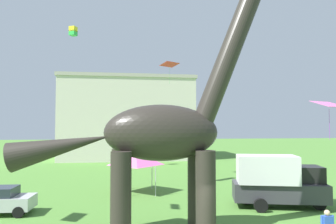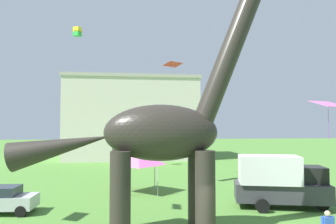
{
  "view_description": "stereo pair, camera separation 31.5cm",
  "coord_description": "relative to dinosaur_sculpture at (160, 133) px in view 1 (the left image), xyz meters",
  "views": [
    {
      "loc": [
        -3.22,
        -12.25,
        4.97
      ],
      "look_at": [
        -0.96,
        3.27,
        5.7
      ],
      "focal_mm": 34.51,
      "sensor_mm": 36.0,
      "label": 1
    },
    {
      "loc": [
        -2.91,
        -12.3,
        4.97
      ],
      "look_at": [
        -0.96,
        3.27,
        5.7
      ],
      "focal_mm": 34.51,
      "sensor_mm": 36.0,
      "label": 2
    }
  ],
  "objects": [
    {
      "name": "festival_canopy_tent",
      "position": [
        -0.68,
        9.64,
        -2.16
      ],
      "size": [
        3.15,
        3.15,
        3.0
      ],
      "color": "#B2B2B7",
      "rests_on": "ground_plane"
    },
    {
      "name": "kite_mid_center",
      "position": [
        2.84,
        15.89,
        6.37
      ],
      "size": [
        2.06,
        1.92,
        2.04
      ],
      "color": "red"
    },
    {
      "name": "kite_mid_left",
      "position": [
        -7.34,
        22.74,
        11.27
      ],
      "size": [
        0.96,
        0.96,
        1.03
      ],
      "color": "yellow"
    },
    {
      "name": "parked_box_truck",
      "position": [
        7.84,
        4.06,
        -3.06
      ],
      "size": [
        5.95,
        3.49,
        3.2
      ],
      "rotation": [
        0.0,
        0.0,
        -0.26
      ],
      "color": "#38383D",
      "rests_on": "ground_plane"
    },
    {
      "name": "kite_mid_right",
      "position": [
        5.43,
        -4.6,
        1.06
      ],
      "size": [
        1.3,
        1.12,
        1.39
      ],
      "color": "pink"
    },
    {
      "name": "dinosaur_sculpture",
      "position": [
        0.0,
        0.0,
        0.0
      ],
      "size": [
        12.44,
        2.64,
        13.01
      ],
      "rotation": [
        0.0,
        0.0,
        -0.32
      ],
      "color": "#2D2823",
      "rests_on": "ground_plane"
    },
    {
      "name": "background_building_block",
      "position": [
        -0.85,
        38.0,
        1.65
      ],
      "size": [
        20.34,
        13.67,
        12.69
      ],
      "color": "beige",
      "rests_on": "ground_plane"
    }
  ]
}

